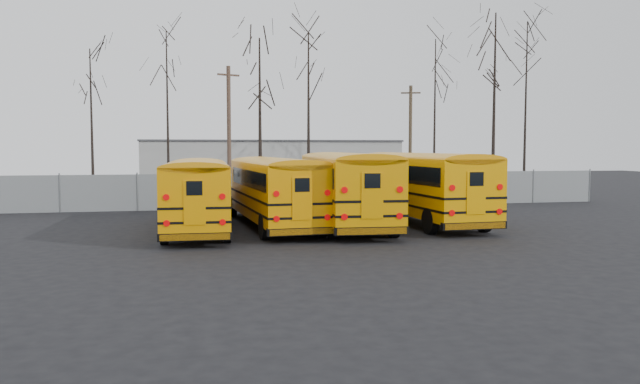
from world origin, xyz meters
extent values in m
plane|color=black|center=(0.00, 0.00, 0.00)|extent=(120.00, 120.00, 0.00)
cube|color=gray|center=(0.00, 12.00, 1.00)|extent=(40.00, 0.04, 2.00)
cube|color=#B8B8B3|center=(2.00, 32.00, 2.00)|extent=(22.00, 8.00, 4.00)
cylinder|color=black|center=(-6.17, -0.68, 0.49)|extent=(0.31, 0.98, 0.98)
cylinder|color=black|center=(-3.97, -0.77, 0.49)|extent=(0.31, 0.98, 0.98)
cylinder|color=black|center=(-5.87, 7.50, 0.49)|extent=(0.31, 0.98, 0.98)
cylinder|color=black|center=(-3.67, 7.42, 0.49)|extent=(0.31, 0.98, 0.98)
cube|color=orange|center=(-4.96, 2.44, 1.63)|extent=(2.77, 9.15, 2.29)
cube|color=orange|center=(-4.76, 7.80, 0.98)|extent=(2.25, 1.74, 0.98)
cube|color=black|center=(-4.96, 2.25, 2.15)|extent=(2.77, 8.18, 0.68)
cube|color=black|center=(-4.93, 3.27, 0.93)|extent=(2.86, 10.83, 0.09)
cube|color=black|center=(-4.93, 3.27, 1.41)|extent=(2.86, 10.83, 0.09)
cube|color=black|center=(-5.12, -1.99, 0.44)|extent=(2.50, 0.31, 0.27)
cube|color=black|center=(-4.73, 8.58, 0.44)|extent=(2.35, 0.28, 0.25)
cube|color=orange|center=(-5.12, -2.10, 1.61)|extent=(0.73, 0.07, 1.51)
cylinder|color=#B20505|center=(-6.05, -2.07, 0.93)|extent=(0.22, 0.05, 0.21)
cylinder|color=#B20505|center=(-4.20, -2.14, 0.93)|extent=(0.22, 0.05, 0.21)
cylinder|color=#B20505|center=(-6.05, -2.07, 1.80)|extent=(0.22, 0.05, 0.21)
cylinder|color=#B20505|center=(-4.20, -2.14, 1.80)|extent=(0.22, 0.05, 0.21)
cylinder|color=black|center=(-2.55, -0.27, 0.50)|extent=(0.34, 1.01, 0.99)
cylinder|color=black|center=(-0.32, -0.13, 0.50)|extent=(0.34, 1.01, 0.99)
cylinder|color=black|center=(-3.10, 8.03, 0.50)|extent=(0.34, 1.01, 0.99)
cylinder|color=black|center=(-0.86, 8.18, 0.50)|extent=(0.34, 1.01, 0.99)
cube|color=orange|center=(-1.64, 3.01, 1.66)|extent=(3.08, 9.36, 2.33)
cube|color=orange|center=(-2.00, 8.45, 0.99)|extent=(2.34, 1.83, 0.99)
cube|color=black|center=(-1.63, 2.82, 2.18)|extent=(3.05, 8.37, 0.69)
cube|color=black|center=(-1.70, 3.85, 0.94)|extent=(3.22, 11.06, 0.09)
cube|color=black|center=(-1.70, 3.85, 1.44)|extent=(3.22, 11.06, 0.09)
cube|color=black|center=(-1.35, -1.48, 0.45)|extent=(2.55, 0.38, 0.28)
cube|color=black|center=(-2.05, 9.24, 0.45)|extent=(2.39, 0.35, 0.26)
cube|color=orange|center=(-1.34, -1.59, 1.63)|extent=(0.74, 0.09, 1.54)
cylinder|color=#B20505|center=(-2.28, -1.66, 0.94)|extent=(0.22, 0.05, 0.22)
cylinder|color=#B20505|center=(-0.40, -1.54, 0.94)|extent=(0.22, 0.05, 0.22)
cylinder|color=#B20505|center=(-2.28, -1.66, 1.83)|extent=(0.22, 0.05, 0.22)
cylinder|color=#B20505|center=(-0.40, -1.54, 1.83)|extent=(0.22, 0.05, 0.22)
cylinder|color=black|center=(-0.02, -0.63, 0.53)|extent=(0.37, 1.08, 1.06)
cylinder|color=black|center=(2.38, -0.79, 0.53)|extent=(0.37, 1.08, 1.06)
cylinder|color=black|center=(0.56, 8.27, 0.53)|extent=(0.37, 1.08, 1.06)
cylinder|color=black|center=(2.95, 8.11, 0.53)|extent=(0.37, 1.08, 1.06)
cube|color=orange|center=(1.40, 2.73, 1.78)|extent=(3.29, 10.03, 2.50)
cube|color=orange|center=(1.78, 8.56, 1.06)|extent=(2.50, 1.96, 1.06)
cube|color=black|center=(1.39, 2.52, 2.34)|extent=(3.26, 8.97, 0.74)
cube|color=black|center=(1.46, 3.63, 1.01)|extent=(3.43, 11.85, 0.10)
cube|color=black|center=(1.46, 3.63, 1.54)|extent=(3.43, 11.85, 0.10)
cube|color=black|center=(1.09, -2.09, 0.48)|extent=(2.73, 0.41, 0.30)
cube|color=black|center=(1.83, 9.41, 0.48)|extent=(2.56, 0.38, 0.28)
cube|color=orange|center=(1.08, -2.20, 1.75)|extent=(0.80, 0.09, 1.65)
cylinder|color=#B20505|center=(0.08, -2.15, 1.01)|extent=(0.24, 0.06, 0.23)
cylinder|color=#B20505|center=(2.09, -2.28, 1.01)|extent=(0.24, 0.06, 0.23)
cylinder|color=#B20505|center=(0.08, -2.15, 1.96)|extent=(0.24, 0.06, 0.23)
cylinder|color=#B20505|center=(2.09, -2.28, 1.96)|extent=(0.24, 0.06, 0.23)
cylinder|color=black|center=(4.12, -0.18, 0.53)|extent=(0.35, 1.07, 1.06)
cylinder|color=black|center=(6.50, -0.07, 0.53)|extent=(0.35, 1.07, 1.06)
cylinder|color=black|center=(3.70, 8.68, 0.53)|extent=(0.35, 1.07, 1.06)
cylinder|color=black|center=(6.08, 8.79, 0.53)|extent=(0.35, 1.07, 1.06)
cube|color=#E59501|center=(5.15, 3.31, 1.77)|extent=(3.10, 9.93, 2.48)
cube|color=#E59501|center=(4.87, 9.11, 1.06)|extent=(2.46, 1.91, 1.06)
cube|color=black|center=(5.16, 3.10, 2.32)|extent=(3.09, 8.88, 0.74)
cube|color=black|center=(5.10, 4.20, 1.00)|extent=(3.22, 11.75, 0.10)
cube|color=black|center=(5.10, 4.20, 1.53)|extent=(3.22, 11.75, 0.10)
cube|color=black|center=(5.37, -1.49, 0.48)|extent=(2.71, 0.36, 0.30)
cube|color=black|center=(4.83, 9.95, 0.48)|extent=(2.54, 0.33, 0.27)
cube|color=#E59501|center=(5.38, -1.61, 1.74)|extent=(0.79, 0.08, 1.64)
cylinder|color=#B20505|center=(4.38, -1.67, 1.00)|extent=(0.23, 0.05, 0.23)
cylinder|color=#B20505|center=(6.38, -1.57, 1.00)|extent=(0.23, 0.05, 0.23)
cylinder|color=#B20505|center=(4.38, -1.67, 1.95)|extent=(0.23, 0.05, 0.23)
cylinder|color=#B20505|center=(6.38, -1.57, 1.95)|extent=(0.23, 0.05, 0.23)
cylinder|color=brown|center=(-2.47, 19.48, 4.48)|extent=(0.28, 0.28, 8.97)
cube|color=brown|center=(-2.47, 19.48, 8.37)|extent=(1.53, 0.69, 0.12)
cylinder|color=#4D3E2B|center=(10.68, 19.77, 3.98)|extent=(0.25, 0.25, 7.96)
cube|color=#4D3E2B|center=(10.68, 19.77, 7.43)|extent=(1.38, 0.52, 0.11)
cone|color=black|center=(-10.93, 16.61, 4.70)|extent=(0.26, 0.26, 9.41)
cone|color=black|center=(-6.42, 15.88, 5.26)|extent=(0.26, 0.26, 10.52)
cone|color=black|center=(-0.88, 15.03, 5.07)|extent=(0.26, 0.26, 10.14)
cone|color=black|center=(2.15, 14.91, 5.29)|extent=(0.26, 0.26, 10.59)
cone|color=black|center=(11.07, 16.22, 5.36)|extent=(0.26, 0.26, 10.71)
cone|color=black|center=(15.06, 15.53, 6.24)|extent=(0.26, 0.26, 12.48)
cone|color=black|center=(18.50, 17.40, 6.19)|extent=(0.26, 0.26, 12.37)
camera|label=1|loc=(-5.41, -23.41, 3.45)|focal=35.00mm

